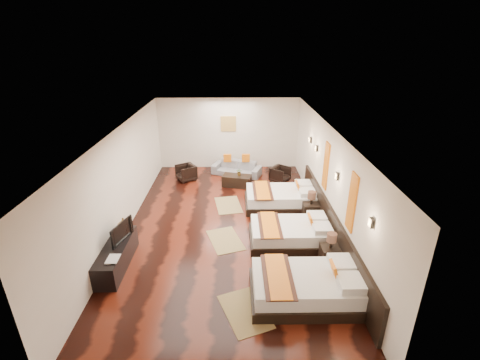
{
  "coord_description": "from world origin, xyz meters",
  "views": [
    {
      "loc": [
        0.25,
        -8.26,
        4.95
      ],
      "look_at": [
        0.39,
        0.76,
        1.1
      ],
      "focal_mm": 25.29,
      "sensor_mm": 36.0,
      "label": 1
    }
  ],
  "objects_px": {
    "nightstand_b": "(311,209)",
    "tv": "(119,231)",
    "table_plant": "(239,172)",
    "figurine": "(123,224)",
    "armchair_right": "(280,174)",
    "nightstand_a": "(330,254)",
    "sofa": "(237,168)",
    "bed_mid": "(291,233)",
    "armchair_left": "(186,173)",
    "coffee_table": "(237,181)",
    "book": "(107,259)",
    "tv_console": "(117,256)",
    "bed_near": "(307,286)",
    "bed_far": "(281,198)"
  },
  "relations": [
    {
      "from": "figurine",
      "to": "armchair_right",
      "type": "xyz_separation_m",
      "value": [
        4.41,
        4.2,
        -0.42
      ]
    },
    {
      "from": "bed_mid",
      "to": "armchair_right",
      "type": "xyz_separation_m",
      "value": [
        0.21,
        4.0,
        0.01
      ]
    },
    {
      "from": "nightstand_a",
      "to": "armchair_right",
      "type": "xyz_separation_m",
      "value": [
        -0.54,
        4.93,
        -0.01
      ]
    },
    {
      "from": "tv_console",
      "to": "sofa",
      "type": "height_order",
      "value": "tv_console"
    },
    {
      "from": "tv",
      "to": "figurine",
      "type": "bearing_deg",
      "value": 22.42
    },
    {
      "from": "bed_near",
      "to": "bed_mid",
      "type": "bearing_deg",
      "value": 90.05
    },
    {
      "from": "book",
      "to": "nightstand_b",
      "type": "bearing_deg",
      "value": 28.36
    },
    {
      "from": "nightstand_a",
      "to": "sofa",
      "type": "bearing_deg",
      "value": 110.8
    },
    {
      "from": "tv_console",
      "to": "armchair_left",
      "type": "bearing_deg",
      "value": 79.62
    },
    {
      "from": "table_plant",
      "to": "book",
      "type": "bearing_deg",
      "value": -119.65
    },
    {
      "from": "nightstand_b",
      "to": "tv",
      "type": "distance_m",
      "value": 5.27
    },
    {
      "from": "tv",
      "to": "book",
      "type": "distance_m",
      "value": 0.8
    },
    {
      "from": "bed_near",
      "to": "nightstand_b",
      "type": "height_order",
      "value": "nightstand_b"
    },
    {
      "from": "bed_near",
      "to": "book",
      "type": "distance_m",
      "value": 4.25
    },
    {
      "from": "sofa",
      "to": "nightstand_a",
      "type": "bearing_deg",
      "value": -48.79
    },
    {
      "from": "book",
      "to": "coffee_table",
      "type": "xyz_separation_m",
      "value": [
        2.82,
        5.07,
        -0.37
      ]
    },
    {
      "from": "figurine",
      "to": "armchair_right",
      "type": "height_order",
      "value": "figurine"
    },
    {
      "from": "figurine",
      "to": "coffee_table",
      "type": "xyz_separation_m",
      "value": [
        2.82,
        3.83,
        -0.51
      ]
    },
    {
      "from": "nightstand_a",
      "to": "armchair_left",
      "type": "height_order",
      "value": "nightstand_a"
    },
    {
      "from": "armchair_right",
      "to": "coffee_table",
      "type": "xyz_separation_m",
      "value": [
        -1.59,
        -0.37,
        -0.08
      ]
    },
    {
      "from": "bed_near",
      "to": "tv",
      "type": "height_order",
      "value": "tv"
    },
    {
      "from": "bed_mid",
      "to": "armchair_left",
      "type": "xyz_separation_m",
      "value": [
        -3.26,
        4.2,
        0.02
      ]
    },
    {
      "from": "bed_mid",
      "to": "table_plant",
      "type": "relative_size",
      "value": 8.49
    },
    {
      "from": "book",
      "to": "coffee_table",
      "type": "height_order",
      "value": "book"
    },
    {
      "from": "nightstand_b",
      "to": "table_plant",
      "type": "xyz_separation_m",
      "value": [
        -2.04,
        2.43,
        0.22
      ]
    },
    {
      "from": "book",
      "to": "armchair_left",
      "type": "bearing_deg",
      "value": 80.56
    },
    {
      "from": "coffee_table",
      "to": "book",
      "type": "bearing_deg",
      "value": -119.06
    },
    {
      "from": "nightstand_a",
      "to": "bed_mid",
      "type": "bearing_deg",
      "value": 129.03
    },
    {
      "from": "bed_far",
      "to": "tv_console",
      "type": "relative_size",
      "value": 1.22
    },
    {
      "from": "tv",
      "to": "sofa",
      "type": "height_order",
      "value": "tv"
    },
    {
      "from": "armchair_right",
      "to": "tv_console",
      "type": "bearing_deg",
      "value": 177.86
    },
    {
      "from": "sofa",
      "to": "armchair_right",
      "type": "height_order",
      "value": "armchair_right"
    },
    {
      "from": "tv_console",
      "to": "armchair_left",
      "type": "height_order",
      "value": "armchair_left"
    },
    {
      "from": "table_plant",
      "to": "bed_near",
      "type": "bearing_deg",
      "value": -77.19
    },
    {
      "from": "armchair_left",
      "to": "tv",
      "type": "bearing_deg",
      "value": -41.89
    },
    {
      "from": "armchair_left",
      "to": "nightstand_a",
      "type": "bearing_deg",
      "value": 6.48
    },
    {
      "from": "armchair_right",
      "to": "coffee_table",
      "type": "distance_m",
      "value": 1.64
    },
    {
      "from": "bed_near",
      "to": "bed_mid",
      "type": "relative_size",
      "value": 1.07
    },
    {
      "from": "tv_console",
      "to": "bed_far",
      "type": "bearing_deg",
      "value": 35.05
    },
    {
      "from": "tv_console",
      "to": "tv",
      "type": "xyz_separation_m",
      "value": [
        0.05,
        0.25,
        0.51
      ]
    },
    {
      "from": "nightstand_a",
      "to": "figurine",
      "type": "bearing_deg",
      "value": 171.62
    },
    {
      "from": "book",
      "to": "sofa",
      "type": "bearing_deg",
      "value": 65.29
    },
    {
      "from": "armchair_left",
      "to": "armchair_right",
      "type": "relative_size",
      "value": 1.04
    },
    {
      "from": "armchair_left",
      "to": "bed_near",
      "type": "bearing_deg",
      "value": -3.94
    },
    {
      "from": "nightstand_a",
      "to": "table_plant",
      "type": "bearing_deg",
      "value": 114.0
    },
    {
      "from": "nightstand_b",
      "to": "sofa",
      "type": "relative_size",
      "value": 0.47
    },
    {
      "from": "nightstand_b",
      "to": "book",
      "type": "bearing_deg",
      "value": -151.64
    },
    {
      "from": "figurine",
      "to": "table_plant",
      "type": "bearing_deg",
      "value": 53.06
    },
    {
      "from": "bed_near",
      "to": "bed_far",
      "type": "height_order",
      "value": "bed_near"
    },
    {
      "from": "bed_mid",
      "to": "coffee_table",
      "type": "height_order",
      "value": "bed_mid"
    }
  ]
}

